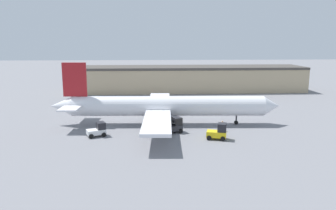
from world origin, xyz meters
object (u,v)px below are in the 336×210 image
belt_loader_truck (174,126)px  pushback_tug (218,132)px  airplane (162,106)px  baggage_tug (98,130)px  ground_crew_worker (222,125)px

belt_loader_truck → pushback_tug: pushback_tug is taller
airplane → pushback_tug: bearing=-46.5°
baggage_tug → pushback_tug: (18.67, -2.77, 0.13)m
airplane → ground_crew_worker: 11.22m
baggage_tug → belt_loader_truck: size_ratio=0.98×
baggage_tug → pushback_tug: pushback_tug is taller
airplane → baggage_tug: airplane is taller
baggage_tug → pushback_tug: size_ratio=1.00×
airplane → ground_crew_worker: size_ratio=23.61×
airplane → baggage_tug: (-10.52, -6.76, -2.31)m
ground_crew_worker → baggage_tug: (-20.37, -1.95, 0.09)m
belt_loader_truck → pushback_tug: size_ratio=1.02×
ground_crew_worker → baggage_tug: bearing=-159.4°
airplane → belt_loader_truck: size_ratio=12.22×
ground_crew_worker → belt_loader_truck: (-8.19, -0.48, 0.22)m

